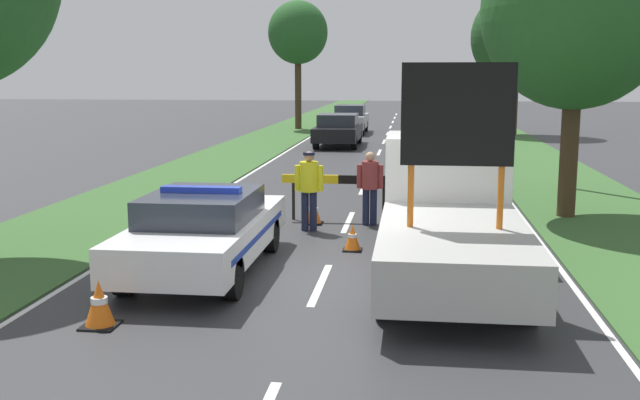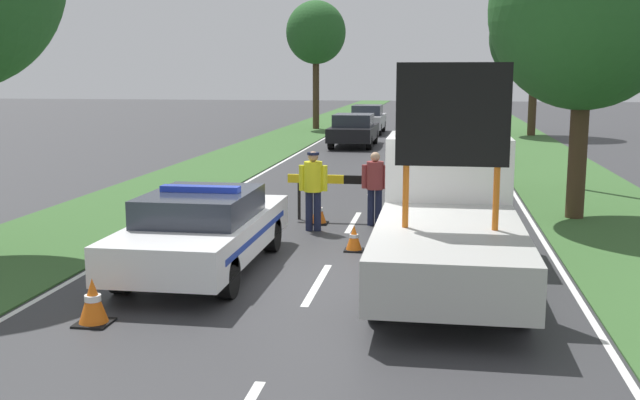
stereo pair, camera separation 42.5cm
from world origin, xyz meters
TOP-DOWN VIEW (x-y plane):
  - ground_plane at (0.00, 0.00)m, footprint 160.00×160.00m
  - lane_markings at (0.00, 18.52)m, footprint 7.96×71.36m
  - grass_verge_left at (-5.81, 20.00)m, footprint 3.55×120.00m
  - grass_verge_right at (5.81, 20.00)m, footprint 3.55×120.00m
  - police_car at (-2.02, 0.06)m, footprint 1.89×4.92m
  - work_truck at (2.02, 0.46)m, footprint 2.15×6.08m
  - road_barrier at (-0.24, 4.70)m, footprint 2.55×0.08m
  - police_officer at (-0.74, 3.52)m, footprint 0.60×0.38m
  - pedestrian_civilian at (0.49, 4.27)m, footprint 0.58×0.37m
  - traffic_cone_near_police at (0.31, 1.84)m, footprint 0.35×0.35m
  - traffic_cone_centre_front at (-2.62, -2.83)m, footprint 0.45×0.45m
  - traffic_cone_near_truck at (-3.28, 2.03)m, footprint 0.39×0.39m
  - traffic_cone_behind_barrier at (-0.74, 4.26)m, footprint 0.40×0.40m
  - traffic_cone_lane_edge at (1.60, 5.90)m, footprint 0.42×0.42m
  - queued_car_wagon_maroon at (1.84, 9.74)m, footprint 1.91×4.68m
  - queued_car_suv_grey at (2.07, 16.63)m, footprint 1.83×4.13m
  - queued_car_sedan_black at (-1.98, 22.05)m, footprint 1.92×4.69m
  - queued_car_sedan_silver at (-2.07, 29.61)m, footprint 1.75×4.58m
  - roadside_tree_near_left at (4.94, 5.75)m, footprint 4.21×4.21m
  - roadside_tree_near_right at (6.70, 29.36)m, footprint 4.76×4.76m
  - roadside_tree_mid_right at (-5.40, 32.33)m, footprint 3.48×3.48m
  - utility_pole at (5.71, 10.33)m, footprint 1.20×0.20m

SIDE VIEW (x-z plane):
  - ground_plane at x=0.00m, z-range 0.00..0.00m
  - lane_markings at x=0.00m, z-range 0.00..0.01m
  - grass_verge_left at x=-5.81m, z-range 0.00..0.03m
  - grass_verge_right at x=5.81m, z-range 0.00..0.03m
  - traffic_cone_near_police at x=0.31m, z-range 0.00..0.49m
  - traffic_cone_near_truck at x=-3.28m, z-range 0.00..0.54m
  - traffic_cone_behind_barrier at x=-0.74m, z-range 0.00..0.56m
  - traffic_cone_lane_edge at x=1.60m, z-range 0.00..0.58m
  - traffic_cone_centre_front at x=-2.62m, z-range 0.00..0.62m
  - police_car at x=-2.02m, z-range -0.02..1.44m
  - queued_car_sedan_black at x=-1.98m, z-range 0.02..1.49m
  - queued_car_suv_grey at x=2.07m, z-range 0.02..1.52m
  - queued_car_sedan_silver at x=-2.07m, z-range 0.01..1.58m
  - queued_car_wagon_maroon at x=1.84m, z-range 0.06..1.61m
  - road_barrier at x=-0.24m, z-range 0.33..1.36m
  - pedestrian_civilian at x=0.49m, z-range 0.14..1.75m
  - police_officer at x=-0.74m, z-range 0.16..1.84m
  - work_truck at x=2.02m, z-range -0.68..2.75m
  - utility_pole at x=5.71m, z-range 0.12..8.39m
  - roadside_tree_near_left at x=4.94m, z-range 1.21..8.09m
  - roadside_tree_near_right at x=6.70m, z-range 1.31..8.96m
  - roadside_tree_mid_right at x=-5.40m, z-range 1.86..9.33m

